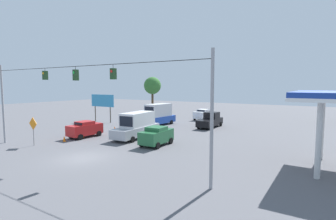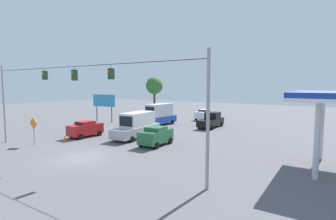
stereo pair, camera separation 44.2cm
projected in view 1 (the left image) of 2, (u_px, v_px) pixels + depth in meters
ground_plane at (83, 158)px, 21.54m from camera, size 140.00×140.00×0.00m
overhead_signal_span at (77, 98)px, 20.68m from camera, size 23.11×0.38×8.01m
box_truck_blue_withflow_far at (158, 115)px, 39.03m from camera, size 2.88×6.65×3.18m
sedan_white_withflow_deep at (203, 114)px, 45.23m from camera, size 2.41×4.03×1.82m
pickup_truck_black_oncoming_deep at (210, 120)px, 37.12m from camera, size 2.22×5.58×2.12m
sedan_green_crossing_near at (156, 136)px, 25.96m from camera, size 2.19×3.94×1.87m
sedan_red_parked_shoulder at (85, 129)px, 30.04m from camera, size 2.09×4.04×1.84m
box_truck_silver_withflow_mid at (137, 125)px, 29.80m from camera, size 2.74×7.01×2.88m
traffic_cone_nearest at (64, 139)px, 27.71m from camera, size 0.31×0.31×0.64m
traffic_cone_second at (83, 135)px, 29.70m from camera, size 0.31×0.31×0.64m
traffic_cone_third at (99, 131)px, 32.05m from camera, size 0.31×0.31×0.64m
traffic_cone_fourth at (115, 129)px, 34.08m from camera, size 0.31×0.31×0.64m
roadside_billboard at (102, 102)px, 42.20m from camera, size 4.86×0.16×4.46m
work_zone_sign at (33, 126)px, 25.72m from camera, size 1.27×0.06×2.84m
tree_horizon_right at (152, 86)px, 57.33m from camera, size 3.76×3.76×7.77m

